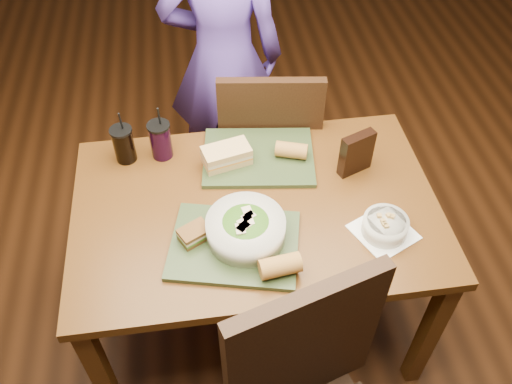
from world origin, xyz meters
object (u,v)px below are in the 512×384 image
at_px(tray_far, 259,157).
at_px(salad_bowl, 246,227).
at_px(diner, 223,59).
at_px(baguette_far, 291,150).
at_px(sandwich_far, 227,155).
at_px(soup_bowl, 385,226).
at_px(tray_near, 234,245).
at_px(cup_cola, 124,144).
at_px(chip_bag, 356,153).
at_px(chair_far, 266,147).
at_px(baguette_near, 280,266).
at_px(cup_berry, 161,140).
at_px(dining_table, 256,222).
at_px(sandwich_near, 194,234).

distance_m(tray_far, salad_bowl, 0.40).
relative_size(diner, baguette_far, 12.92).
bearing_deg(sandwich_far, soup_bowl, -38.93).
bearing_deg(tray_far, tray_near, -108.93).
height_order(tray_far, soup_bowl, soup_bowl).
height_order(sandwich_far, baguette_far, sandwich_far).
relative_size(sandwich_far, cup_cola, 0.85).
bearing_deg(tray_far, chip_bag, -17.67).
relative_size(chair_far, cup_cola, 4.31).
bearing_deg(chair_far, diner, 111.09).
distance_m(sandwich_far, baguette_near, 0.53).
bearing_deg(cup_berry, baguette_near, -60.02).
distance_m(dining_table, sandwich_far, 0.27).
bearing_deg(chair_far, cup_berry, -154.26).
distance_m(dining_table, chair_far, 0.55).
distance_m(tray_far, sandwich_near, 0.46).
relative_size(salad_bowl, cup_berry, 1.13).
xyz_separation_m(tray_far, cup_cola, (-0.50, 0.07, 0.07)).
bearing_deg(diner, cup_cola, 59.58).
bearing_deg(soup_bowl, baguette_far, 121.74).
xyz_separation_m(dining_table, diner, (-0.03, 0.90, 0.12)).
relative_size(sandwich_far, baguette_near, 1.48).
height_order(chair_far, baguette_near, chair_far).
bearing_deg(dining_table, soup_bowl, -23.83).
relative_size(chair_far, tray_near, 2.33).
relative_size(sandwich_near, cup_berry, 0.51).
xyz_separation_m(sandwich_near, chip_bag, (0.61, 0.26, 0.04)).
height_order(sandwich_near, cup_berry, cup_berry).
height_order(tray_far, cup_berry, cup_berry).
bearing_deg(tray_far, salad_bowl, -104.37).
distance_m(soup_bowl, sandwich_far, 0.63).
distance_m(sandwich_near, baguette_near, 0.31).
height_order(dining_table, chip_bag, chip_bag).
bearing_deg(sandwich_near, soup_bowl, -4.51).
height_order(dining_table, chair_far, chair_far).
height_order(sandwich_far, chip_bag, chip_bag).
height_order(tray_near, cup_berry, cup_berry).
bearing_deg(tray_far, cup_berry, 168.55).
xyz_separation_m(tray_near, soup_bowl, (0.51, -0.01, 0.03)).
height_order(tray_near, sandwich_near, sandwich_near).
distance_m(tray_near, baguette_near, 0.19).
bearing_deg(salad_bowl, cup_cola, 131.70).
bearing_deg(sandwich_near, salad_bowl, -4.66).
distance_m(dining_table, soup_bowl, 0.47).
bearing_deg(chip_bag, cup_cola, 145.87).
bearing_deg(soup_bowl, baguette_near, -162.19).
xyz_separation_m(chair_far, tray_far, (-0.08, -0.29, 0.21)).
relative_size(sandwich_near, sandwich_far, 0.62).
xyz_separation_m(diner, sandwich_near, (-0.20, -1.03, 0.02)).
bearing_deg(soup_bowl, salad_bowl, 175.55).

